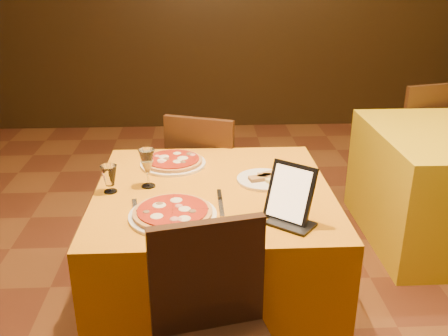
{
  "coord_description": "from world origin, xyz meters",
  "views": [
    {
      "loc": [
        -0.25,
        -2.01,
        1.73
      ],
      "look_at": [
        -0.14,
        0.1,
        0.86
      ],
      "focal_mm": 40.0,
      "sensor_mm": 36.0,
      "label": 1
    }
  ],
  "objects_px": {
    "pizza_far": "(173,162)",
    "water_glass": "(110,179)",
    "main_table": "(214,257)",
    "tablet": "(290,193)",
    "wine_glass": "(147,168)",
    "pizza_near": "(173,214)",
    "chair_main_far": "(210,178)",
    "chair_side_far": "(408,136)"
  },
  "relations": [
    {
      "from": "chair_side_far",
      "to": "tablet",
      "type": "bearing_deg",
      "value": 41.54
    },
    {
      "from": "wine_glass",
      "to": "water_glass",
      "type": "relative_size",
      "value": 1.46
    },
    {
      "from": "pizza_near",
      "to": "pizza_far",
      "type": "distance_m",
      "value": 0.59
    },
    {
      "from": "wine_glass",
      "to": "pizza_near",
      "type": "bearing_deg",
      "value": -67.72
    },
    {
      "from": "chair_main_far",
      "to": "wine_glass",
      "type": "relative_size",
      "value": 4.79
    },
    {
      "from": "water_glass",
      "to": "main_table",
      "type": "bearing_deg",
      "value": 2.07
    },
    {
      "from": "pizza_far",
      "to": "wine_glass",
      "type": "height_order",
      "value": "wine_glass"
    },
    {
      "from": "wine_glass",
      "to": "tablet",
      "type": "xyz_separation_m",
      "value": [
        0.61,
        -0.36,
        0.03
      ]
    },
    {
      "from": "chair_main_far",
      "to": "pizza_far",
      "type": "bearing_deg",
      "value": 87.53
    },
    {
      "from": "chair_main_far",
      "to": "pizza_near",
      "type": "relative_size",
      "value": 2.47
    },
    {
      "from": "chair_side_far",
      "to": "pizza_far",
      "type": "xyz_separation_m",
      "value": [
        -1.81,
        -1.27,
        0.31
      ]
    },
    {
      "from": "pizza_near",
      "to": "water_glass",
      "type": "relative_size",
      "value": 2.84
    },
    {
      "from": "water_glass",
      "to": "tablet",
      "type": "distance_m",
      "value": 0.84
    },
    {
      "from": "chair_main_far",
      "to": "pizza_near",
      "type": "height_order",
      "value": "chair_main_far"
    },
    {
      "from": "pizza_near",
      "to": "pizza_far",
      "type": "xyz_separation_m",
      "value": [
        -0.02,
        0.59,
        0.0
      ]
    },
    {
      "from": "main_table",
      "to": "chair_side_far",
      "type": "xyz_separation_m",
      "value": [
        1.61,
        1.57,
        0.08
      ]
    },
    {
      "from": "chair_main_far",
      "to": "pizza_near",
      "type": "distance_m",
      "value": 1.14
    },
    {
      "from": "chair_main_far",
      "to": "pizza_far",
      "type": "xyz_separation_m",
      "value": [
        -0.2,
        -0.49,
        0.31
      ]
    },
    {
      "from": "pizza_far",
      "to": "wine_glass",
      "type": "bearing_deg",
      "value": -110.94
    },
    {
      "from": "chair_main_far",
      "to": "chair_side_far",
      "type": "bearing_deg",
      "value": -134.5
    },
    {
      "from": "main_table",
      "to": "chair_main_far",
      "type": "distance_m",
      "value": 0.8
    },
    {
      "from": "chair_main_far",
      "to": "tablet",
      "type": "bearing_deg",
      "value": 124.86
    },
    {
      "from": "main_table",
      "to": "chair_main_far",
      "type": "relative_size",
      "value": 1.21
    },
    {
      "from": "pizza_near",
      "to": "water_glass",
      "type": "height_order",
      "value": "water_glass"
    },
    {
      "from": "pizza_near",
      "to": "tablet",
      "type": "bearing_deg",
      "value": -5.41
    },
    {
      "from": "wine_glass",
      "to": "pizza_far",
      "type": "bearing_deg",
      "value": 69.06
    },
    {
      "from": "pizza_far",
      "to": "water_glass",
      "type": "distance_m",
      "value": 0.43
    },
    {
      "from": "pizza_far",
      "to": "wine_glass",
      "type": "xyz_separation_m",
      "value": [
        -0.1,
        -0.27,
        0.08
      ]
    },
    {
      "from": "chair_side_far",
      "to": "wine_glass",
      "type": "bearing_deg",
      "value": 24.89
    },
    {
      "from": "chair_side_far",
      "to": "tablet",
      "type": "height_order",
      "value": "tablet"
    },
    {
      "from": "main_table",
      "to": "chair_main_far",
      "type": "height_order",
      "value": "chair_main_far"
    },
    {
      "from": "main_table",
      "to": "chair_side_far",
      "type": "height_order",
      "value": "chair_side_far"
    },
    {
      "from": "pizza_far",
      "to": "pizza_near",
      "type": "bearing_deg",
      "value": -87.62
    },
    {
      "from": "chair_side_far",
      "to": "tablet",
      "type": "distance_m",
      "value": 2.34
    },
    {
      "from": "main_table",
      "to": "pizza_near",
      "type": "height_order",
      "value": "pizza_near"
    },
    {
      "from": "water_glass",
      "to": "chair_side_far",
      "type": "bearing_deg",
      "value": 37.35
    },
    {
      "from": "main_table",
      "to": "water_glass",
      "type": "relative_size",
      "value": 8.46
    },
    {
      "from": "pizza_far",
      "to": "water_glass",
      "type": "bearing_deg",
      "value": -130.14
    },
    {
      "from": "chair_main_far",
      "to": "tablet",
      "type": "xyz_separation_m",
      "value": [
        0.3,
        -1.12,
        0.41
      ]
    },
    {
      "from": "main_table",
      "to": "chair_main_far",
      "type": "bearing_deg",
      "value": 90.0
    },
    {
      "from": "chair_side_far",
      "to": "wine_glass",
      "type": "relative_size",
      "value": 4.79
    },
    {
      "from": "tablet",
      "to": "water_glass",
      "type": "bearing_deg",
      "value": -162.81
    }
  ]
}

